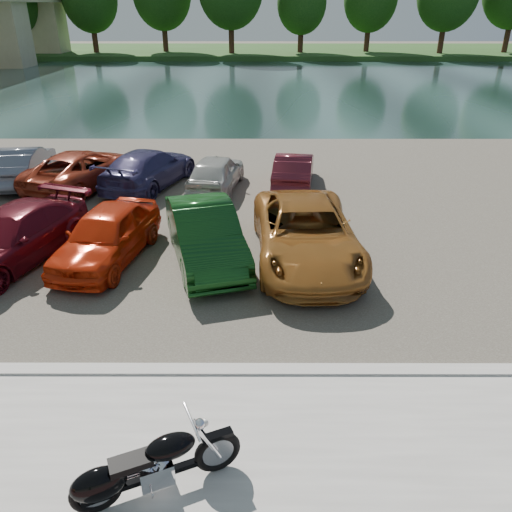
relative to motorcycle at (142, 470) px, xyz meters
The scene contains 15 objects.
ground 1.45m from the motorcycle, 25.60° to the left, with size 200.00×200.00×0.00m, color #595447.
kerb 2.88m from the motorcycle, 65.00° to the left, with size 60.00×0.30×0.14m, color #A19E97.
parking_lot 11.65m from the motorcycle, 84.08° to the left, with size 60.00×18.00×0.04m, color #454138.
river 40.60m from the motorcycle, 88.30° to the left, with size 120.00×40.00×0.00m, color #172927.
far_bank 72.59m from the motorcycle, 89.05° to the left, with size 120.00×24.00×0.60m, color #244518.
motorcycle is the anchor object (origin of this frame).
car_3 8.50m from the motorcycle, 124.16° to the left, with size 1.93×4.76×1.38m, color #520B15.
car_4 7.52m from the motorcycle, 108.37° to the left, with size 1.66×4.14×1.41m, color red.
car_5 7.14m from the motorcycle, 88.64° to the left, with size 1.57×4.50×1.48m, color #113F14.
car_6 7.66m from the motorcycle, 68.79° to the left, with size 2.52×5.46×1.52m, color #9E6024.
car_9 15.39m from the motorcycle, 118.12° to the left, with size 1.45×4.16×1.37m, color slate.
car_10 13.96m from the motorcycle, 110.48° to the left, with size 2.25×4.88×1.36m, color maroon.
car_11 13.38m from the motorcycle, 100.55° to the left, with size 1.93×4.74×1.38m, color #312C56.
car_12 12.74m from the motorcycle, 89.86° to the left, with size 1.54×3.82×1.30m, color #B3B3AE.
car_13 13.42m from the motorcycle, 77.69° to the left, with size 1.33×3.81×1.26m, color #561721.
Camera 1 is at (0.31, -5.18, 6.02)m, focal length 35.00 mm.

